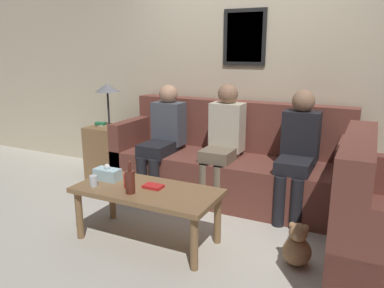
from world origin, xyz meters
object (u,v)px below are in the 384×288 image
(couch_main, at_px, (229,165))
(person_middle, at_px, (223,138))
(coffee_table, at_px, (147,196))
(drinking_glass, at_px, (94,181))
(wine_bottle, at_px, (130,181))
(person_right, at_px, (298,148))
(teddy_bear, at_px, (297,247))
(person_left, at_px, (163,135))

(couch_main, relative_size, person_middle, 2.01)
(coffee_table, bearing_deg, drinking_glass, -161.10)
(wine_bottle, height_order, person_right, person_right)
(teddy_bear, bearing_deg, coffee_table, -171.67)
(drinking_glass, xyz_separation_m, person_left, (-0.03, 1.19, 0.15))
(person_left, bearing_deg, person_middle, 4.27)
(person_right, bearing_deg, couch_main, 168.20)
(wine_bottle, relative_size, drinking_glass, 2.83)
(coffee_table, relative_size, teddy_bear, 3.57)
(coffee_table, distance_m, person_left, 1.17)
(couch_main, distance_m, teddy_bear, 1.43)
(drinking_glass, distance_m, person_middle, 1.42)
(coffee_table, height_order, teddy_bear, coffee_table)
(drinking_glass, bearing_deg, person_left, 91.24)
(coffee_table, relative_size, person_right, 1.00)
(drinking_glass, relative_size, person_right, 0.08)
(person_left, bearing_deg, coffee_table, -66.58)
(drinking_glass, relative_size, person_left, 0.08)
(person_right, distance_m, teddy_bear, 1.06)
(person_left, relative_size, person_middle, 0.97)
(person_left, height_order, teddy_bear, person_left)
(drinking_glass, height_order, person_middle, person_middle)
(coffee_table, bearing_deg, teddy_bear, 8.33)
(teddy_bear, bearing_deg, drinking_glass, -168.81)
(couch_main, bearing_deg, person_left, -165.42)
(wine_bottle, relative_size, person_middle, 0.21)
(person_right, bearing_deg, coffee_table, -133.00)
(couch_main, relative_size, teddy_bear, 7.37)
(wine_bottle, xyz_separation_m, person_right, (1.06, 1.21, 0.10))
(coffee_table, xyz_separation_m, drinking_glass, (-0.43, -0.15, 0.11))
(drinking_glass, height_order, teddy_bear, drinking_glass)
(wine_bottle, relative_size, person_left, 0.22)
(couch_main, xyz_separation_m, person_right, (0.75, -0.16, 0.32))
(couch_main, distance_m, coffee_table, 1.26)
(wine_bottle, distance_m, person_middle, 1.28)
(coffee_table, distance_m, wine_bottle, 0.22)
(person_right, bearing_deg, person_middle, 178.28)
(teddy_bear, bearing_deg, couch_main, 131.95)
(person_left, xyz_separation_m, teddy_bear, (1.66, -0.87, -0.51))
(person_right, relative_size, teddy_bear, 3.58)
(couch_main, xyz_separation_m, person_middle, (-0.02, -0.13, 0.33))
(drinking_glass, height_order, person_left, person_left)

